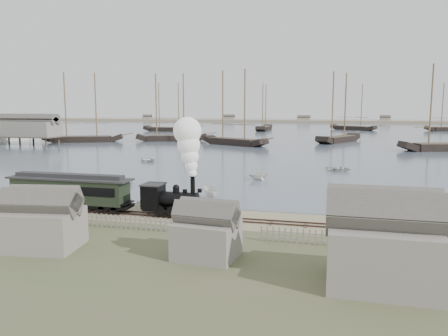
# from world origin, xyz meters

# --- Properties ---
(ground) EXTENTS (600.00, 600.00, 0.00)m
(ground) POSITION_xyz_m (0.00, 0.00, 0.00)
(ground) COLOR tan
(ground) RESTS_ON ground
(harbor_water) EXTENTS (600.00, 336.00, 0.06)m
(harbor_water) POSITION_xyz_m (0.00, 170.00, 0.03)
(harbor_water) COLOR #414F5D
(harbor_water) RESTS_ON ground
(rail_track) EXTENTS (120.00, 1.80, 0.16)m
(rail_track) POSITION_xyz_m (0.00, -2.00, 0.04)
(rail_track) COLOR #3D2721
(rail_track) RESTS_ON ground
(picket_fence_west) EXTENTS (19.00, 0.10, 1.20)m
(picket_fence_west) POSITION_xyz_m (-6.50, -7.00, 0.00)
(picket_fence_west) COLOR gray
(picket_fence_west) RESTS_ON ground
(picket_fence_east) EXTENTS (15.00, 0.10, 1.20)m
(picket_fence_east) POSITION_xyz_m (12.50, -7.50, 0.00)
(picket_fence_east) COLOR gray
(picket_fence_east) RESTS_ON ground
(shed_left) EXTENTS (5.00, 4.00, 4.10)m
(shed_left) POSITION_xyz_m (-10.00, -13.00, 0.00)
(shed_left) COLOR gray
(shed_left) RESTS_ON ground
(shed_mid) EXTENTS (4.00, 3.50, 3.60)m
(shed_mid) POSITION_xyz_m (2.00, -12.00, 0.00)
(shed_mid) COLOR gray
(shed_mid) RESTS_ON ground
(shed_right) EXTENTS (6.00, 5.00, 5.10)m
(shed_right) POSITION_xyz_m (13.00, -14.00, 0.00)
(shed_right) COLOR gray
(shed_right) RESTS_ON ground
(far_spit) EXTENTS (500.00, 20.00, 1.80)m
(far_spit) POSITION_xyz_m (0.00, 250.00, 0.00)
(far_spit) COLOR gray
(far_spit) RESTS_ON ground
(locomotive) EXTENTS (7.16, 2.67, 8.93)m
(locomotive) POSITION_xyz_m (-3.00, -2.00, 4.13)
(locomotive) COLOR black
(locomotive) RESTS_ON ground
(passenger_coach) EXTENTS (12.93, 2.49, 3.14)m
(passenger_coach) POSITION_xyz_m (-15.13, -2.00, 2.00)
(passenger_coach) COLOR black
(passenger_coach) RESTS_ON ground
(beached_dinghy) EXTENTS (3.55, 4.31, 0.77)m
(beached_dinghy) POSITION_xyz_m (-7.63, 1.28, 0.39)
(beached_dinghy) COLOR silver
(beached_dinghy) RESTS_ON ground
(rowboat_0) EXTENTS (4.03, 3.60, 0.69)m
(rowboat_0) POSITION_xyz_m (-16.08, 11.89, 0.40)
(rowboat_0) COLOR silver
(rowboat_0) RESTS_ON harbor_water
(rowboat_1) EXTENTS (3.68, 3.80, 1.53)m
(rowboat_1) POSITION_xyz_m (-0.01, 20.17, 0.83)
(rowboat_1) COLOR silver
(rowboat_1) RESTS_ON harbor_water
(rowboat_2) EXTENTS (3.55, 2.70, 1.29)m
(rowboat_2) POSITION_xyz_m (-2.97, 6.06, 0.71)
(rowboat_2) COLOR silver
(rowboat_2) RESTS_ON harbor_water
(rowboat_3) EXTENTS (4.03, 4.67, 0.81)m
(rowboat_3) POSITION_xyz_m (10.86, 31.67, 0.47)
(rowboat_3) COLOR silver
(rowboat_3) RESTS_ON harbor_water
(rowboat_6) EXTENTS (4.17, 4.54, 0.77)m
(rowboat_6) POSITION_xyz_m (-23.71, 35.23, 0.44)
(rowboat_6) COLOR silver
(rowboat_6) RESTS_ON harbor_water
(schooner_0) EXTENTS (22.27, 13.02, 20.00)m
(schooner_0) POSITION_xyz_m (-60.38, 72.76, 10.06)
(schooner_0) COLOR black
(schooner_0) RESTS_ON harbor_water
(schooner_1) EXTENTS (21.28, 11.47, 20.00)m
(schooner_1) POSITION_xyz_m (-36.97, 82.60, 10.06)
(schooner_1) COLOR black
(schooner_1) RESTS_ON harbor_water
(schooner_2) EXTENTS (19.85, 13.45, 20.00)m
(schooner_2) POSITION_xyz_m (-15.82, 73.94, 10.06)
(schooner_2) COLOR black
(schooner_2) RESTS_ON harbor_water
(schooner_3) EXTENTS (13.39, 20.32, 20.00)m
(schooner_3) POSITION_xyz_m (11.18, 90.41, 10.06)
(schooner_3) COLOR black
(schooner_3) RESTS_ON harbor_water
(schooner_6) EXTENTS (22.93, 6.21, 20.00)m
(schooner_6) POSITION_xyz_m (-56.22, 130.60, 10.06)
(schooner_6) COLOR black
(schooner_6) RESTS_ON harbor_water
(schooner_7) EXTENTS (4.96, 20.61, 20.00)m
(schooner_7) POSITION_xyz_m (-19.70, 148.13, 10.06)
(schooner_7) COLOR black
(schooner_7) RESTS_ON harbor_water
(schooner_8) EXTENTS (20.22, 14.89, 20.00)m
(schooner_8) POSITION_xyz_m (17.73, 160.73, 10.06)
(schooner_8) COLOR black
(schooner_8) RESTS_ON harbor_water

